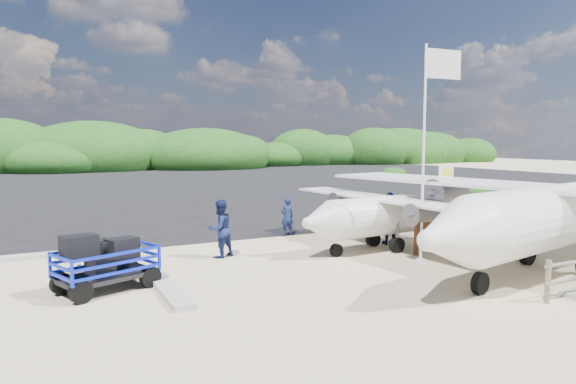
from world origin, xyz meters
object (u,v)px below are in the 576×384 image
at_px(crew_b, 220,229).
at_px(aircraft_large, 343,181).
at_px(flagpole, 421,262).
at_px(crew_c, 390,218).
at_px(baggage_cart, 108,291).
at_px(crew_a, 287,217).
at_px(signboard, 433,252).

xyz_separation_m(crew_b, aircraft_large, (19.80, 24.12, -0.92)).
distance_m(flagpole, crew_c, 2.85).
bearing_deg(baggage_cart, crew_c, -12.15).
distance_m(baggage_cart, crew_a, 8.55).
distance_m(flagpole, signboard, 1.61).
bearing_deg(aircraft_large, crew_b, 38.74).
bearing_deg(baggage_cart, crew_a, 11.66).
xyz_separation_m(baggage_cart, signboard, (10.22, -0.13, 0.00)).
distance_m(crew_b, aircraft_large, 31.22).
bearing_deg(crew_c, baggage_cart, 17.47).
distance_m(baggage_cart, flagpole, 8.97).
height_order(baggage_cart, crew_a, crew_a).
height_order(crew_b, crew_c, crew_c).
bearing_deg(crew_c, flagpole, 81.21).
relative_size(crew_b, aircraft_large, 0.12).
relative_size(baggage_cart, crew_c, 1.34).
height_order(baggage_cart, aircraft_large, aircraft_large).
distance_m(baggage_cart, crew_b, 4.39).
relative_size(baggage_cart, crew_b, 1.37).
bearing_deg(flagpole, baggage_cart, 173.23).
xyz_separation_m(signboard, crew_b, (-6.56, 2.37, 0.92)).
height_order(baggage_cart, flagpole, flagpole).
bearing_deg(crew_a, aircraft_large, -128.34).
relative_size(crew_b, crew_c, 0.98).
bearing_deg(aircraft_large, signboard, 51.56).
xyz_separation_m(signboard, crew_c, (-0.51, 1.64, 0.93)).
distance_m(crew_c, aircraft_large, 28.41).
height_order(crew_b, aircraft_large, aircraft_large).
bearing_deg(flagpole, crew_a, 107.08).
bearing_deg(baggage_cart, flagpole, -27.78).
xyz_separation_m(flagpole, crew_a, (-1.74, 5.65, 0.74)).
bearing_deg(crew_a, crew_c, 127.99).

